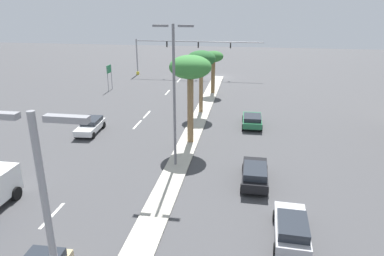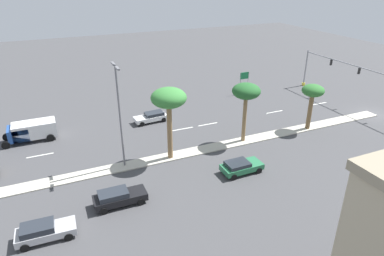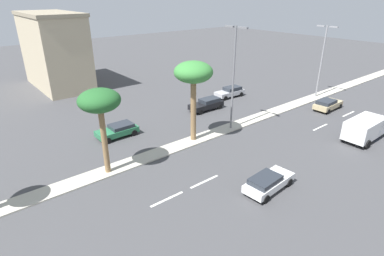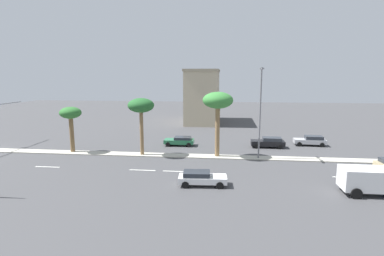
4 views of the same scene
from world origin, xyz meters
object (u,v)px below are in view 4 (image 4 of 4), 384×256
at_px(sedan_green_far, 180,141).
at_px(box_truck, 378,180).
at_px(sedan_silver_rear, 311,140).
at_px(palm_tree_mid, 218,102).
at_px(palm_tree_leading, 141,107).
at_px(sedan_black_near, 269,142).
at_px(commercial_building, 203,96).
at_px(palm_tree_near, 71,115).
at_px(sedan_white_mid, 201,178).
at_px(street_lamp_leading, 260,106).

bearing_deg(sedan_green_far, box_truck, 49.63).
bearing_deg(sedan_silver_rear, palm_tree_mid, -59.58).
relative_size(palm_tree_leading, sedan_black_near, 1.54).
relative_size(commercial_building, sedan_green_far, 3.35).
distance_m(palm_tree_near, sedan_silver_rear, 33.00).
xyz_separation_m(sedan_silver_rear, box_truck, (18.44, 0.65, 0.53)).
xyz_separation_m(commercial_building, sedan_black_near, (22.78, 10.97, -4.82)).
relative_size(palm_tree_near, sedan_white_mid, 1.30).
relative_size(palm_tree_near, sedan_silver_rear, 1.32).
bearing_deg(street_lamp_leading, sedan_silver_rear, 134.83).
bearing_deg(sedan_black_near, palm_tree_mid, -50.34).
bearing_deg(sedan_silver_rear, box_truck, 2.03).
distance_m(sedan_silver_rear, sedan_green_far, 18.68).
distance_m(street_lamp_leading, sedan_silver_rear, 12.74).
bearing_deg(palm_tree_leading, palm_tree_near, -92.52).
distance_m(sedan_black_near, sedan_white_mid, 17.91).
distance_m(palm_tree_near, sedan_green_far, 14.97).
bearing_deg(sedan_silver_rear, sedan_black_near, -72.66).
xyz_separation_m(street_lamp_leading, sedan_green_far, (-5.97, -10.44, -5.62)).
bearing_deg(commercial_building, palm_tree_leading, -10.53).
xyz_separation_m(palm_tree_near, box_truck, (10.85, 32.50, -3.62)).
height_order(palm_tree_near, palm_tree_leading, palm_tree_leading).
relative_size(sedan_white_mid, sedan_green_far, 1.06).
xyz_separation_m(palm_tree_mid, sedan_black_near, (-5.77, 6.96, -5.97)).
bearing_deg(commercial_building, box_truck, 24.30).
bearing_deg(palm_tree_leading, sedan_white_mid, 39.83).
height_order(palm_tree_leading, sedan_silver_rear, palm_tree_leading).
xyz_separation_m(palm_tree_mid, sedan_white_mid, (10.20, -1.13, -6.02)).
distance_m(palm_tree_leading, street_lamp_leading, 14.34).
xyz_separation_m(palm_tree_mid, sedan_green_far, (-5.59, -5.47, -6.03)).
bearing_deg(palm_tree_near, palm_tree_mid, 89.70).
distance_m(commercial_building, palm_tree_leading, 29.36).
distance_m(sedan_black_near, sedan_silver_rear, 6.42).
bearing_deg(sedan_white_mid, palm_tree_mid, 173.70).
height_order(commercial_building, street_lamp_leading, commercial_building).
distance_m(palm_tree_near, palm_tree_mid, 18.84).
bearing_deg(sedan_silver_rear, palm_tree_leading, -70.40).
height_order(commercial_building, palm_tree_near, commercial_building).
relative_size(sedan_silver_rear, sedan_white_mid, 0.99).
bearing_deg(sedan_white_mid, sedan_black_near, 153.14).
relative_size(sedan_black_near, sedan_white_mid, 1.03).
bearing_deg(sedan_silver_rear, sedan_green_far, -83.55).
height_order(palm_tree_leading, palm_tree_mid, palm_tree_mid).
height_order(sedan_silver_rear, box_truck, box_truck).
xyz_separation_m(palm_tree_near, palm_tree_mid, (0.10, 18.75, 1.84)).
distance_m(sedan_white_mid, box_truck, 14.89).
distance_m(palm_tree_mid, sedan_silver_rear, 16.32).
bearing_deg(sedan_black_near, palm_tree_leading, -69.56).
bearing_deg(sedan_black_near, box_truck, 22.31).
xyz_separation_m(commercial_building, box_truck, (39.30, 17.75, -4.31)).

